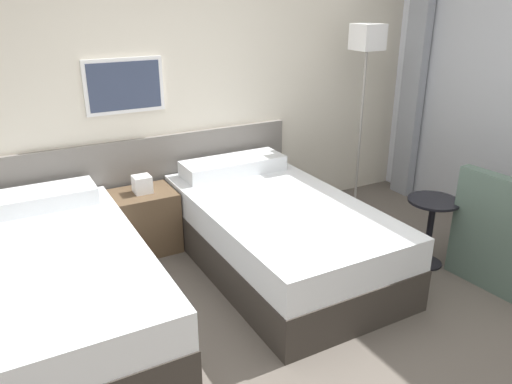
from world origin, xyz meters
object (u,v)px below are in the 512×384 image
bed_near_window (277,232)px  nightstand (145,220)px  bed_near_door (54,288)px  side_table (431,220)px  floor_lamp (366,56)px

bed_near_window → nightstand: (-0.83, 0.76, -0.01)m
bed_near_door → bed_near_window: bearing=0.0°
bed_near_window → bed_near_door: bearing=180.0°
nightstand → side_table: nightstand is taller
bed_near_window → floor_lamp: floor_lamp is taller
floor_lamp → nightstand: bearing=175.7°
floor_lamp → side_table: 1.64m
floor_lamp → side_table: floor_lamp is taller
bed_near_door → nightstand: bed_near_door is taller
side_table → floor_lamp: bearing=79.1°
bed_near_window → side_table: (1.06, -0.57, 0.10)m
bed_near_door → bed_near_window: 1.67m
floor_lamp → side_table: size_ratio=3.20×
bed_near_door → nightstand: (0.83, 0.76, -0.01)m
bed_near_door → side_table: bearing=-11.8°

